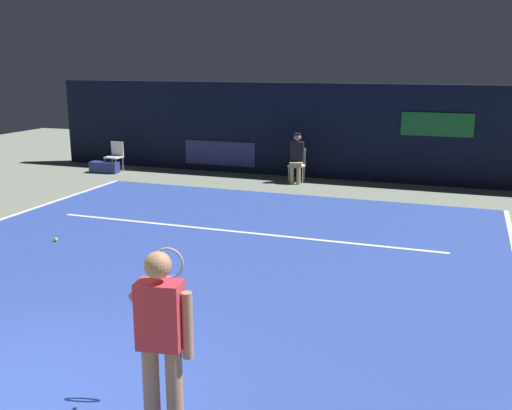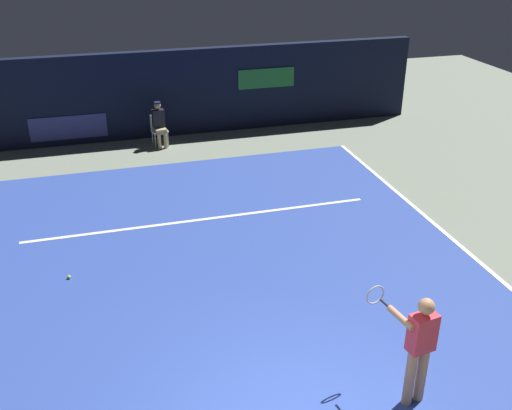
% 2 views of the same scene
% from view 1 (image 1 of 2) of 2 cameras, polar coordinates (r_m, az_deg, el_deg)
% --- Properties ---
extents(ground_plane, '(31.26, 31.26, 0.00)m').
position_cam_1_polar(ground_plane, '(9.61, -5.98, -5.65)').
color(ground_plane, gray).
extents(court_surface, '(9.91, 10.81, 0.01)m').
position_cam_1_polar(court_surface, '(9.61, -5.98, -5.61)').
color(court_surface, '#2D479E').
rests_on(court_surface, ground).
extents(line_service, '(7.73, 0.10, 0.01)m').
position_cam_1_polar(line_service, '(11.26, -1.83, -2.60)').
color(line_service, white).
rests_on(line_service, court_surface).
extents(back_wall, '(16.15, 0.33, 2.60)m').
position_cam_1_polar(back_wall, '(16.59, 5.74, 7.13)').
color(back_wall, black).
rests_on(back_wall, ground).
extents(tennis_player, '(0.73, 0.93, 1.73)m').
position_cam_1_polar(tennis_player, '(4.97, -9.08, -12.52)').
color(tennis_player, tan).
rests_on(tennis_player, ground).
extents(line_judge_on_chair, '(0.49, 0.56, 1.32)m').
position_cam_1_polar(line_judge_on_chair, '(15.85, 3.95, 4.63)').
color(line_judge_on_chair, white).
rests_on(line_judge_on_chair, ground).
extents(courtside_chair_near, '(0.46, 0.44, 0.88)m').
position_cam_1_polar(courtside_chair_near, '(17.89, -13.43, 4.73)').
color(courtside_chair_near, white).
rests_on(courtside_chair_near, ground).
extents(tennis_ball, '(0.07, 0.07, 0.07)m').
position_cam_1_polar(tennis_ball, '(11.26, -18.74, -3.17)').
color(tennis_ball, '#CCE033').
rests_on(tennis_ball, court_surface).
extents(equipment_bag, '(0.86, 0.39, 0.32)m').
position_cam_1_polar(equipment_bag, '(17.86, -14.40, 3.54)').
color(equipment_bag, navy).
rests_on(equipment_bag, ground).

